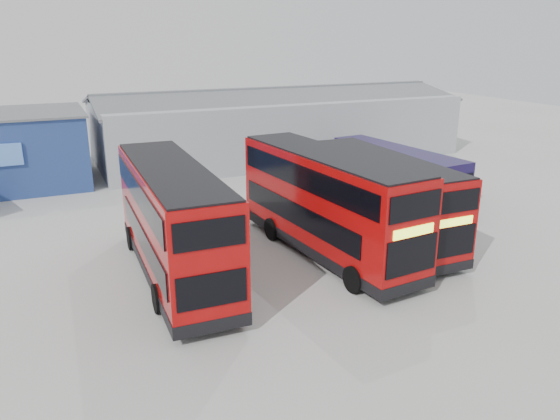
% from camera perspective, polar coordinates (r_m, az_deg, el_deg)
% --- Properties ---
extents(ground_plane, '(120.00, 120.00, 0.00)m').
position_cam_1_polar(ground_plane, '(27.83, 0.91, -3.50)').
color(ground_plane, '#9B9B96').
rests_on(ground_plane, ground).
extents(maintenance_shed, '(30.50, 12.00, 5.89)m').
position_cam_1_polar(maintenance_shed, '(48.03, -0.48, 8.85)').
color(maintenance_shed, '#989EA6').
rests_on(maintenance_shed, ground).
extents(double_decker_left, '(3.20, 11.79, 4.96)m').
position_cam_1_polar(double_decker_left, '(23.66, -11.06, -1.39)').
color(double_decker_left, '#9F0909').
rests_on(double_decker_left, ground).
extents(double_decker_centre, '(3.92, 11.94, 4.96)m').
position_cam_1_polar(double_decker_centre, '(25.83, 4.91, 0.53)').
color(double_decker_centre, '#9F0909').
rests_on(double_decker_centre, ground).
extents(double_decker_right, '(2.73, 10.49, 4.42)m').
position_cam_1_polar(double_decker_right, '(27.98, 10.84, 1.07)').
color(double_decker_right, '#9F0909').
rests_on(double_decker_right, ground).
extents(single_decker_blue, '(3.61, 11.11, 2.96)m').
position_cam_1_polar(single_decker_blue, '(37.34, 12.02, 4.06)').
color(single_decker_blue, '#110D3D').
rests_on(single_decker_blue, ground).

